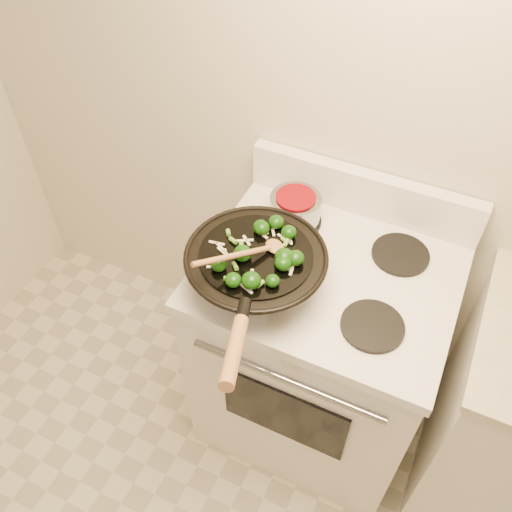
% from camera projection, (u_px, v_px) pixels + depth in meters
% --- Properties ---
extents(stove, '(0.78, 0.67, 1.08)m').
position_uv_depth(stove, '(318.00, 349.00, 2.00)').
color(stove, white).
rests_on(stove, ground).
extents(wok, '(0.41, 0.67, 0.24)m').
position_uv_depth(wok, '(256.00, 268.00, 1.56)').
color(wok, black).
rests_on(wok, stove).
extents(stirfry, '(0.28, 0.30, 0.05)m').
position_uv_depth(stirfry, '(264.00, 254.00, 1.50)').
color(stirfry, '#103908').
rests_on(stirfry, wok).
extents(wooden_spoon, '(0.19, 0.26, 0.09)m').
position_uv_depth(wooden_spoon, '(252.00, 251.00, 1.48)').
color(wooden_spoon, '#9E693E').
rests_on(wooden_spoon, wok).
extents(saucepan, '(0.17, 0.27, 0.10)m').
position_uv_depth(saucepan, '(295.00, 209.00, 1.76)').
color(saucepan, gray).
rests_on(saucepan, stove).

